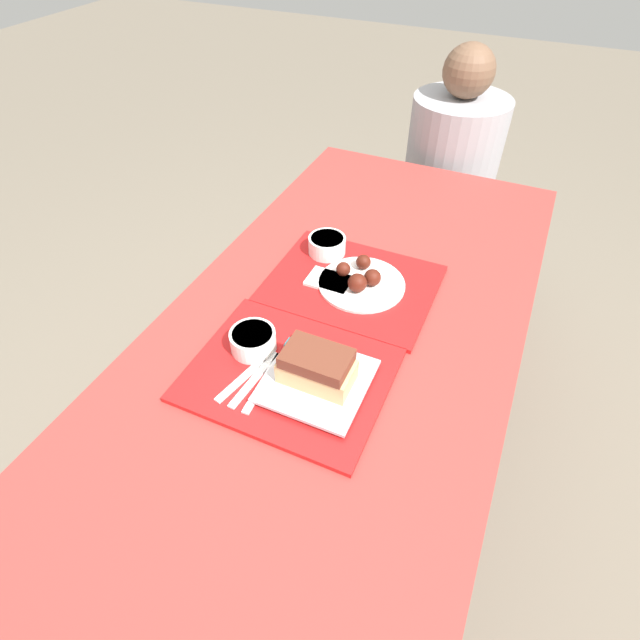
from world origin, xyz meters
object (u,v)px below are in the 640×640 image
object	(u,v)px
brisket_sandwich_plate	(317,373)
bowl_coleslaw_far	(327,244)
tray_far	(352,284)
tray_near	(289,374)
person_seated_across	(452,159)
wings_plate_far	(361,280)
bowl_coleslaw_near	(253,340)

from	to	relation	value
brisket_sandwich_plate	bowl_coleslaw_far	bearing A→B (deg)	111.15
tray_far	bowl_coleslaw_far	xyz separation A→B (m)	(-0.11, 0.09, 0.03)
tray_near	person_seated_across	world-z (taller)	person_seated_across
brisket_sandwich_plate	wings_plate_far	xyz separation A→B (m)	(-0.03, 0.34, -0.02)
brisket_sandwich_plate	bowl_coleslaw_far	world-z (taller)	brisket_sandwich_plate
tray_far	bowl_coleslaw_near	world-z (taller)	bowl_coleslaw_near
tray_far	wings_plate_far	distance (m)	0.03
tray_near	bowl_coleslaw_far	size ratio (longest dim) A/B	4.11
tray_far	wings_plate_far	xyz separation A→B (m)	(0.02, 0.00, 0.02)
tray_far	bowl_coleslaw_far	size ratio (longest dim) A/B	4.11
tray_far	bowl_coleslaw_far	bearing A→B (deg)	139.73
brisket_sandwich_plate	wings_plate_far	world-z (taller)	brisket_sandwich_plate
wings_plate_far	bowl_coleslaw_far	bearing A→B (deg)	145.52
bowl_coleslaw_near	wings_plate_far	distance (m)	0.34
person_seated_across	tray_near	bearing A→B (deg)	-92.54
bowl_coleslaw_near	bowl_coleslaw_far	bearing A→B (deg)	89.60
bowl_coleslaw_far	brisket_sandwich_plate	bearing A→B (deg)	-68.85
tray_far	wings_plate_far	size ratio (longest dim) A/B	1.89
bowl_coleslaw_near	tray_near	bearing A→B (deg)	-16.69
tray_near	bowl_coleslaw_far	world-z (taller)	bowl_coleslaw_far
bowl_coleslaw_near	wings_plate_far	size ratio (longest dim) A/B	0.46
tray_far	brisket_sandwich_plate	world-z (taller)	brisket_sandwich_plate
brisket_sandwich_plate	bowl_coleslaw_far	distance (m)	0.47
tray_far	wings_plate_far	bearing A→B (deg)	4.35
bowl_coleslaw_near	bowl_coleslaw_far	xyz separation A→B (m)	(0.00, 0.40, 0.00)
tray_far	bowl_coleslaw_near	size ratio (longest dim) A/B	4.11
tray_near	bowl_coleslaw_near	xyz separation A→B (m)	(-0.10, 0.03, 0.03)
bowl_coleslaw_far	wings_plate_far	xyz separation A→B (m)	(0.14, -0.09, -0.01)
brisket_sandwich_plate	bowl_coleslaw_far	size ratio (longest dim) A/B	2.04
brisket_sandwich_plate	person_seated_across	bearing A→B (deg)	90.44
tray_near	tray_far	xyz separation A→B (m)	(0.01, 0.34, 0.00)
bowl_coleslaw_near	brisket_sandwich_plate	world-z (taller)	brisket_sandwich_plate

